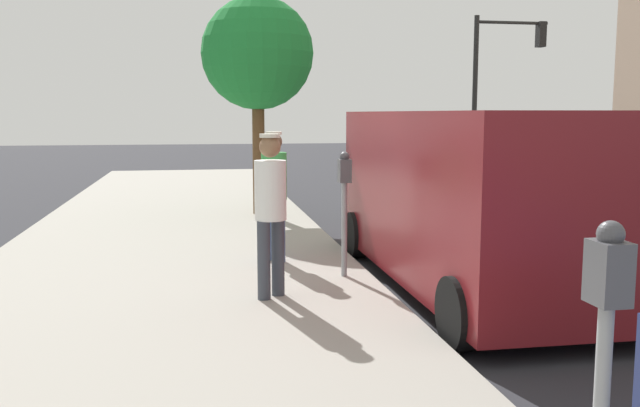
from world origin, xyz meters
name	(u,v)px	position (x,y,z in m)	size (l,w,h in m)	color
ground_plane	(433,272)	(0.00, 0.00, 0.00)	(80.00, 80.00, 0.00)	#2D2D33
sidewalk_slab	(167,278)	(3.50, 0.00, 0.07)	(5.00, 32.00, 0.15)	#9E998E
parking_meter_near	(344,192)	(1.35, 0.58, 1.18)	(0.14, 0.18, 1.52)	gray
parking_meter_far	(605,331)	(1.35, 6.02, 1.18)	(0.14, 0.18, 1.52)	gray
pedestrian_in_white	(270,204)	(2.33, 1.41, 1.17)	(0.34, 0.34, 1.76)	#383D47
pedestrian_in_green	(274,187)	(2.09, -0.44, 1.15)	(0.34, 0.34, 1.74)	#4C608C
parked_van	(472,195)	(-0.15, 0.91, 1.15)	(2.14, 5.21, 2.15)	maroon
traffic_light_corner	(500,70)	(-6.57, -12.50, 3.52)	(2.48, 0.42, 5.20)	black
street_tree	(258,55)	(1.90, -4.89, 3.25)	(2.17, 2.17, 4.21)	brown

